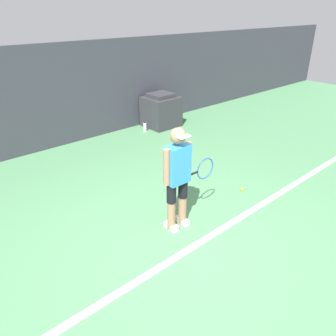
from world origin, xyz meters
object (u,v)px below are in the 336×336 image
Objects in this scene: tennis_ball at (242,189)px; covered_chair at (161,111)px; water_bottle at (145,127)px; tennis_player at (178,175)px.

covered_chair is at bearing 71.65° from tennis_ball.
water_bottle is at bearing -173.97° from covered_chair.
water_bottle is at bearing 60.25° from tennis_player.
covered_chair is (1.22, 3.69, 0.39)m from tennis_ball.
water_bottle reaches higher than tennis_ball.
covered_chair is 0.69m from water_bottle.
water_bottle is (0.61, 3.62, 0.08)m from tennis_ball.
water_bottle is at bearing 80.48° from tennis_ball.
covered_chair is 3.56× the size of water_bottle.
tennis_ball is 0.27× the size of water_bottle.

